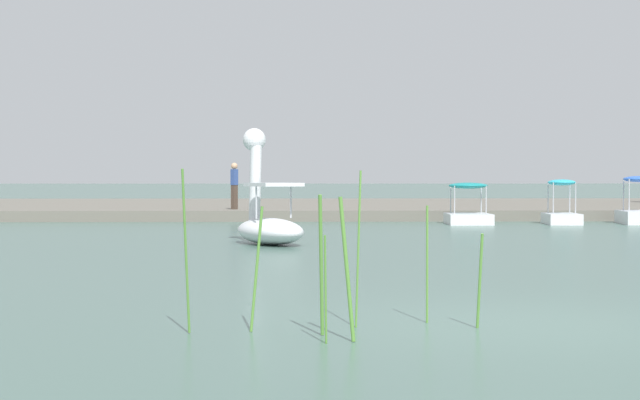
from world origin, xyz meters
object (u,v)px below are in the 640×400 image
person_on_path (234,184)px  pedal_boat_cyan (562,210)px  swan_boat (268,218)px  pedal_boat_blue (639,211)px  pedal_boat_teal (468,211)px

person_on_path → pedal_boat_cyan: bearing=-20.0°
swan_boat → pedal_boat_blue: bearing=39.9°
pedal_boat_teal → pedal_boat_blue: size_ratio=0.93×
pedal_boat_cyan → pedal_boat_teal: bearing=176.3°
swan_boat → pedal_boat_teal: (6.35, 9.99, -0.16)m
pedal_boat_cyan → pedal_boat_blue: pedal_boat_blue is taller
swan_boat → person_on_path: (-1.48, 13.75, 0.70)m
pedal_boat_blue → swan_boat: bearing=-140.1°
pedal_boat_cyan → person_on_path: (-10.85, 3.95, 0.84)m
swan_boat → person_on_path: 13.85m
swan_boat → pedal_boat_cyan: swan_boat is taller
pedal_boat_teal → pedal_boat_cyan: bearing=-3.7°
pedal_boat_blue → person_on_path: 14.01m
swan_boat → person_on_path: bearing=96.1°
swan_boat → pedal_boat_teal: 11.84m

